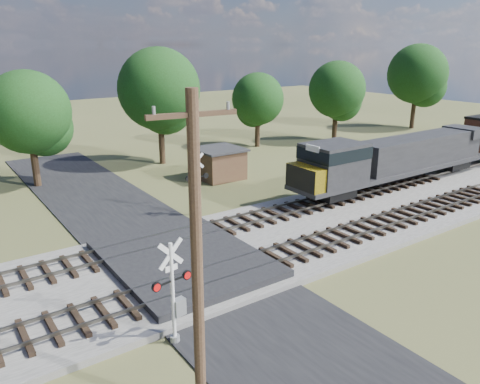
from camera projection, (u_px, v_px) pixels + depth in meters
ground at (188, 270)px, 23.44m from camera, size 160.00×160.00×0.00m
ballast_bed at (325, 223)px, 29.24m from camera, size 140.00×10.00×0.30m
road at (188, 269)px, 23.42m from camera, size 7.00×60.00×0.08m
crossing_panel at (183, 260)px, 23.73m from camera, size 7.00×9.00×0.62m
track_near at (262, 261)px, 23.45m from camera, size 140.00×2.60×0.33m
track_far at (210, 230)px, 27.36m from camera, size 140.00×2.60×0.33m
crossing_signal_near at (175, 301)px, 17.24m from camera, size 1.70×0.40×4.22m
crossing_signal_far at (196, 190)px, 30.46m from camera, size 1.69×0.37×4.19m
utility_pole at (197, 260)px, 12.68m from camera, size 2.39×0.42×9.79m
equipment_shed at (219, 163)px, 39.18m from camera, size 3.79×3.79×2.57m
treeline at (144, 96)px, 40.91m from camera, size 84.34×9.00×10.98m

